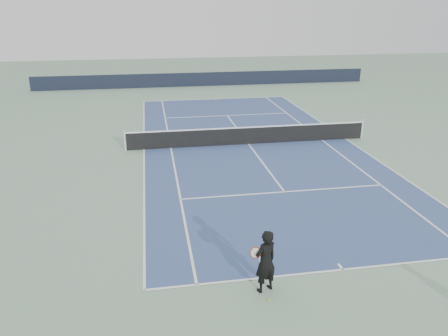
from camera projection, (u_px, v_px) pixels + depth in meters
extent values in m
plane|color=gray|center=(249.00, 144.00, 23.18)|extent=(80.00, 80.00, 0.00)
cube|color=#344A7B|center=(249.00, 144.00, 23.18)|extent=(10.97, 23.77, 0.01)
cylinder|color=silver|center=(125.00, 141.00, 21.97)|extent=(0.10, 0.10, 1.07)
cylinder|color=silver|center=(362.00, 129.00, 24.01)|extent=(0.10, 0.10, 1.07)
cube|color=black|center=(249.00, 136.00, 23.02)|extent=(12.80, 0.03, 0.90)
cube|color=white|center=(249.00, 127.00, 22.85)|extent=(12.80, 0.04, 0.06)
cube|color=black|center=(205.00, 79.00, 39.46)|extent=(30.00, 0.25, 1.20)
imported|color=black|center=(265.00, 261.00, 11.07)|extent=(0.79, 0.69, 1.73)
torus|color=maroon|center=(255.00, 253.00, 10.87)|extent=(0.34, 0.18, 0.36)
cylinder|color=white|center=(255.00, 253.00, 10.87)|extent=(0.29, 0.14, 0.32)
cylinder|color=white|center=(260.00, 261.00, 11.01)|extent=(0.08, 0.13, 0.27)
sphere|color=#C2D72C|center=(269.00, 300.00, 10.93)|extent=(0.06, 0.06, 0.06)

